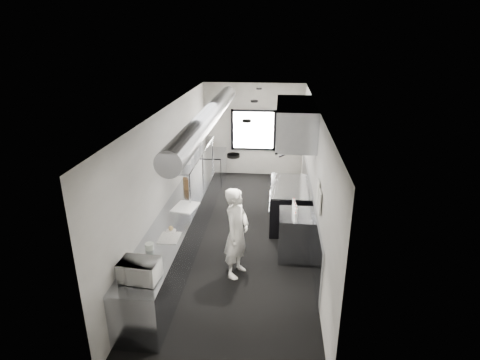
% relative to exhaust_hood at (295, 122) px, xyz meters
% --- Properties ---
extents(floor, '(3.00, 8.00, 0.01)m').
position_rel_exhaust_hood_xyz_m(floor, '(-1.10, -0.70, -2.39)').
color(floor, black).
rests_on(floor, ground).
extents(ceiling, '(3.00, 8.00, 0.01)m').
position_rel_exhaust_hood_xyz_m(ceiling, '(-1.10, -0.70, 0.41)').
color(ceiling, beige).
rests_on(ceiling, wall_back).
extents(wall_back, '(3.00, 0.02, 2.80)m').
position_rel_exhaust_hood_xyz_m(wall_back, '(-1.10, 3.30, -0.99)').
color(wall_back, '#B5B2AB').
rests_on(wall_back, floor).
extents(wall_front, '(3.00, 0.02, 2.80)m').
position_rel_exhaust_hood_xyz_m(wall_front, '(-1.10, -4.70, -0.99)').
color(wall_front, '#B5B2AB').
rests_on(wall_front, floor).
extents(wall_left, '(0.02, 8.00, 2.80)m').
position_rel_exhaust_hood_xyz_m(wall_left, '(-2.60, -0.70, -0.99)').
color(wall_left, '#B5B2AB').
rests_on(wall_left, floor).
extents(wall_right, '(0.02, 8.00, 2.80)m').
position_rel_exhaust_hood_xyz_m(wall_right, '(0.40, -0.70, -0.99)').
color(wall_right, '#B5B2AB').
rests_on(wall_right, floor).
extents(wall_cladding, '(0.03, 5.50, 1.10)m').
position_rel_exhaust_hood_xyz_m(wall_cladding, '(0.38, -0.40, -1.84)').
color(wall_cladding, '#9CA0AA').
rests_on(wall_cladding, wall_right).
extents(hvac_duct, '(0.40, 6.40, 0.40)m').
position_rel_exhaust_hood_xyz_m(hvac_duct, '(-1.80, -0.30, 0.16)').
color(hvac_duct, gray).
rests_on(hvac_duct, ceiling).
extents(service_window, '(1.36, 0.05, 1.25)m').
position_rel_exhaust_hood_xyz_m(service_window, '(-1.10, 3.26, -0.99)').
color(service_window, white).
rests_on(service_window, wall_back).
extents(exhaust_hood, '(0.81, 2.20, 0.88)m').
position_rel_exhaust_hood_xyz_m(exhaust_hood, '(0.00, 0.00, 0.00)').
color(exhaust_hood, '#9CA0AA').
rests_on(exhaust_hood, ceiling).
extents(prep_counter, '(0.70, 6.00, 0.90)m').
position_rel_exhaust_hood_xyz_m(prep_counter, '(-2.25, -1.20, -1.94)').
color(prep_counter, '#9CA0AA').
rests_on(prep_counter, floor).
extents(pass_shelf, '(0.45, 3.00, 0.68)m').
position_rel_exhaust_hood_xyz_m(pass_shelf, '(-2.29, 0.30, -0.86)').
color(pass_shelf, '#9CA0AA').
rests_on(pass_shelf, prep_counter).
extents(range, '(0.88, 1.60, 0.94)m').
position_rel_exhaust_hood_xyz_m(range, '(-0.06, 0.00, -1.92)').
color(range, black).
rests_on(range, floor).
extents(bottle_station, '(0.65, 0.80, 0.90)m').
position_rel_exhaust_hood_xyz_m(bottle_station, '(0.05, -1.40, -1.94)').
color(bottle_station, '#9CA0AA').
rests_on(bottle_station, floor).
extents(far_work_table, '(0.70, 1.20, 0.90)m').
position_rel_exhaust_hood_xyz_m(far_work_table, '(-2.25, 2.50, -1.94)').
color(far_work_table, '#9CA0AA').
rests_on(far_work_table, floor).
extents(notice_sheet_a, '(0.02, 0.28, 0.38)m').
position_rel_exhaust_hood_xyz_m(notice_sheet_a, '(0.37, -1.90, -0.79)').
color(notice_sheet_a, beige).
rests_on(notice_sheet_a, wall_right).
extents(notice_sheet_b, '(0.02, 0.28, 0.38)m').
position_rel_exhaust_hood_xyz_m(notice_sheet_b, '(0.37, -2.25, -0.84)').
color(notice_sheet_b, beige).
rests_on(notice_sheet_b, wall_right).
extents(line_cook, '(0.59, 0.72, 1.69)m').
position_rel_exhaust_hood_xyz_m(line_cook, '(-1.03, -2.16, -1.54)').
color(line_cook, white).
rests_on(line_cook, floor).
extents(microwave, '(0.54, 0.43, 0.30)m').
position_rel_exhaust_hood_xyz_m(microwave, '(-2.23, -3.76, -1.34)').
color(microwave, white).
rests_on(microwave, prep_counter).
extents(deli_tub_a, '(0.19, 0.19, 0.11)m').
position_rel_exhaust_hood_xyz_m(deli_tub_a, '(-2.44, -3.32, -1.43)').
color(deli_tub_a, '#B6BFB0').
rests_on(deli_tub_a, prep_counter).
extents(deli_tub_b, '(0.15, 0.15, 0.10)m').
position_rel_exhaust_hood_xyz_m(deli_tub_b, '(-2.36, -2.93, -1.44)').
color(deli_tub_b, '#B6BFB0').
rests_on(deli_tub_b, prep_counter).
extents(newspaper, '(0.35, 0.43, 0.01)m').
position_rel_exhaust_hood_xyz_m(newspaper, '(-2.14, -2.55, -1.49)').
color(newspaper, white).
rests_on(newspaper, prep_counter).
extents(small_plate, '(0.19, 0.19, 0.01)m').
position_rel_exhaust_hood_xyz_m(small_plate, '(-2.18, -2.30, -1.48)').
color(small_plate, white).
rests_on(small_plate, prep_counter).
extents(pastry, '(0.08, 0.08, 0.08)m').
position_rel_exhaust_hood_xyz_m(pastry, '(-2.18, -2.30, -1.43)').
color(pastry, tan).
rests_on(pastry, small_plate).
extents(cutting_board, '(0.51, 0.63, 0.02)m').
position_rel_exhaust_hood_xyz_m(cutting_board, '(-2.16, -1.29, -1.48)').
color(cutting_board, white).
rests_on(cutting_board, prep_counter).
extents(knife_block, '(0.17, 0.23, 0.23)m').
position_rel_exhaust_hood_xyz_m(knife_block, '(-2.37, -0.29, -1.38)').
color(knife_block, brown).
rests_on(knife_block, prep_counter).
extents(plate_stack_a, '(0.23, 0.23, 0.25)m').
position_rel_exhaust_hood_xyz_m(plate_stack_a, '(-2.27, -0.54, -0.70)').
color(plate_stack_a, white).
rests_on(plate_stack_a, pass_shelf).
extents(plate_stack_b, '(0.28, 0.28, 0.28)m').
position_rel_exhaust_hood_xyz_m(plate_stack_b, '(-2.30, -0.12, -0.68)').
color(plate_stack_b, white).
rests_on(plate_stack_b, pass_shelf).
extents(plate_stack_c, '(0.31, 0.31, 0.35)m').
position_rel_exhaust_hood_xyz_m(plate_stack_c, '(-2.32, 0.46, -0.65)').
color(plate_stack_c, white).
rests_on(plate_stack_c, pass_shelf).
extents(plate_stack_d, '(0.28, 0.28, 0.37)m').
position_rel_exhaust_hood_xyz_m(plate_stack_d, '(-2.32, 0.94, -0.64)').
color(plate_stack_d, white).
rests_on(plate_stack_d, pass_shelf).
extents(squeeze_bottle_a, '(0.07, 0.07, 0.17)m').
position_rel_exhaust_hood_xyz_m(squeeze_bottle_a, '(0.02, -1.71, -1.41)').
color(squeeze_bottle_a, white).
rests_on(squeeze_bottle_a, bottle_station).
extents(squeeze_bottle_b, '(0.08, 0.08, 0.19)m').
position_rel_exhaust_hood_xyz_m(squeeze_bottle_b, '(0.04, -1.53, -1.40)').
color(squeeze_bottle_b, white).
rests_on(squeeze_bottle_b, bottle_station).
extents(squeeze_bottle_c, '(0.07, 0.07, 0.19)m').
position_rel_exhaust_hood_xyz_m(squeeze_bottle_c, '(0.03, -1.39, -1.40)').
color(squeeze_bottle_c, white).
rests_on(squeeze_bottle_c, bottle_station).
extents(squeeze_bottle_d, '(0.06, 0.06, 0.19)m').
position_rel_exhaust_hood_xyz_m(squeeze_bottle_d, '(0.01, -1.28, -1.40)').
color(squeeze_bottle_d, white).
rests_on(squeeze_bottle_d, bottle_station).
extents(squeeze_bottle_e, '(0.08, 0.08, 0.18)m').
position_rel_exhaust_hood_xyz_m(squeeze_bottle_e, '(0.01, -1.08, -1.40)').
color(squeeze_bottle_e, white).
rests_on(squeeze_bottle_e, bottle_station).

